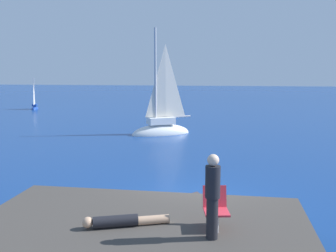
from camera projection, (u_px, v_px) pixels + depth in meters
ground_plane at (199, 202)px, 11.62m from camera, size 160.00×160.00×0.00m
shore_ledge at (140, 244)px, 7.94m from camera, size 7.05×4.56×0.81m
boulder_seaward at (103, 220)px, 10.24m from camera, size 1.00×1.01×0.54m
boulder_inland at (191, 218)px, 10.41m from camera, size 1.72×1.78×0.97m
sailboat_near at (161, 128)px, 23.61m from camera, size 3.82×2.89×7.00m
sailboat_far at (35, 107)px, 38.23m from camera, size 1.16×1.87×3.37m
person_sunbather at (122, 221)px, 7.80m from camera, size 1.70×0.74×0.25m
person_standing at (213, 194)px, 7.14m from camera, size 0.28×0.28×1.62m
beach_chair at (215, 205)px, 7.78m from camera, size 0.57×0.66×0.80m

